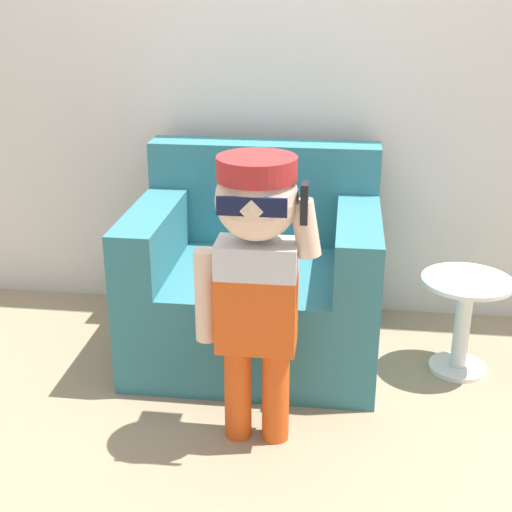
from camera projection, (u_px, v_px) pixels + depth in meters
name	position (u px, v px, depth m)	size (l,w,h in m)	color
ground_plane	(265.00, 370.00, 3.07)	(10.00, 10.00, 0.00)	#998466
wall_back	(284.00, 42.00, 3.23)	(10.00, 0.05, 2.60)	silver
armchair	(257.00, 281.00, 3.15)	(1.04, 0.85, 0.88)	teal
person_child	(256.00, 259.00, 2.37)	(0.43, 0.32, 1.05)	#E05119
side_table	(463.00, 315.00, 2.98)	(0.37, 0.37, 0.42)	white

